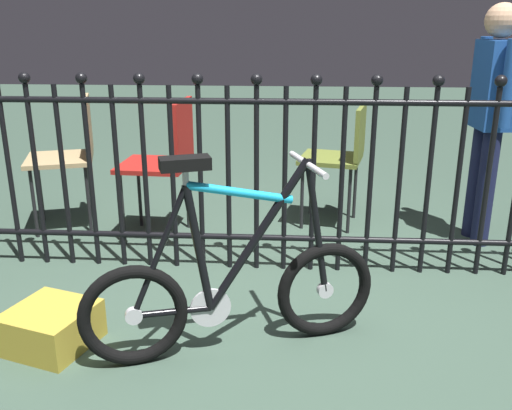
{
  "coord_description": "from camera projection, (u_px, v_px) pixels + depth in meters",
  "views": [
    {
      "loc": [
        0.09,
        -2.39,
        1.41
      ],
      "look_at": [
        -0.07,
        0.2,
        0.55
      ],
      "focal_mm": 39.66,
      "sensor_mm": 36.0,
      "label": 1
    }
  ],
  "objects": [
    {
      "name": "iron_fence",
      "position": [
        265.0,
        170.0,
        3.17
      ],
      "size": [
        4.1,
        0.07,
        1.17
      ],
      "color": "black",
      "rests_on": "ground"
    },
    {
      "name": "bicycle",
      "position": [
        233.0,
        289.0,
        2.45
      ],
      "size": [
        1.26,
        0.55,
        0.89
      ],
      "color": "black",
      "rests_on": "ground"
    },
    {
      "name": "ground_plane",
      "position": [
        268.0,
        327.0,
        2.71
      ],
      "size": [
        20.0,
        20.0,
        0.0
      ],
      "primitive_type": "plane",
      "color": "#394F41"
    },
    {
      "name": "display_crate",
      "position": [
        51.0,
        327.0,
        2.54
      ],
      "size": [
        0.43,
        0.43,
        0.18
      ],
      "primitive_type": "cube",
      "rotation": [
        0.0,
        0.0,
        -0.31
      ],
      "color": "#B29933",
      "rests_on": "ground"
    },
    {
      "name": "person_visitor",
      "position": [
        491.0,
        107.0,
        3.51
      ],
      "size": [
        0.2,
        0.48,
        1.5
      ],
      "color": "#191E3F",
      "rests_on": "ground"
    },
    {
      "name": "chair_tan",
      "position": [
        72.0,
        149.0,
        3.87
      ],
      "size": [
        0.55,
        0.55,
        0.91
      ],
      "color": "black",
      "rests_on": "ground"
    },
    {
      "name": "chair_olive",
      "position": [
        342.0,
        152.0,
        3.9
      ],
      "size": [
        0.49,
        0.49,
        0.85
      ],
      "color": "black",
      "rests_on": "ground"
    },
    {
      "name": "chair_red",
      "position": [
        166.0,
        155.0,
        3.67
      ],
      "size": [
        0.46,
        0.46,
        0.92
      ],
      "color": "black",
      "rests_on": "ground"
    }
  ]
}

